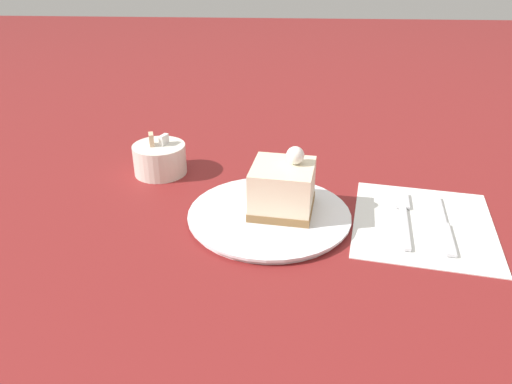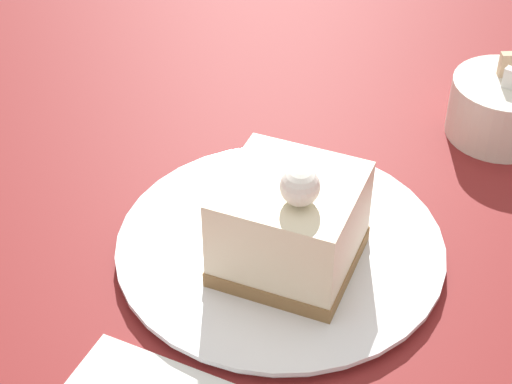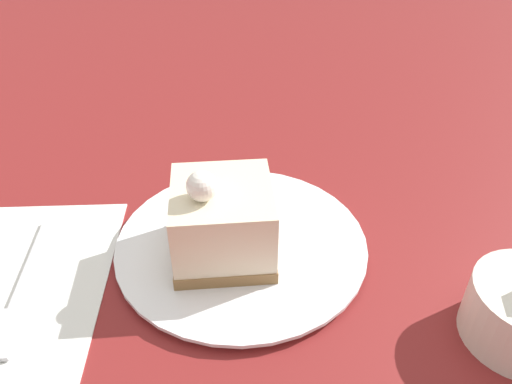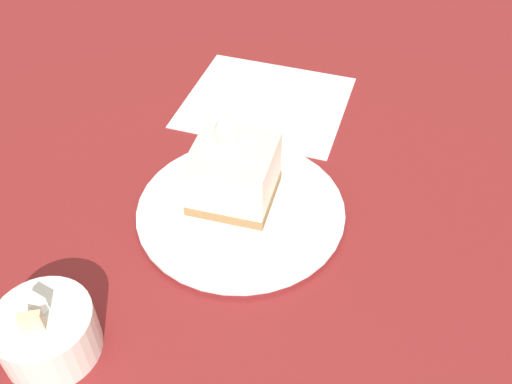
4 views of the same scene
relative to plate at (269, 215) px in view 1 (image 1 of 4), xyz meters
The scene contains 7 objects.
ground_plane 0.02m from the plate, 136.63° to the right, with size 4.00×4.00×0.00m, color maroon.
plate is the anchor object (origin of this frame).
cake_slice 0.05m from the plate, 29.47° to the left, with size 0.10×0.11×0.10m.
napkin 0.23m from the plate, ahead, with size 0.24×0.27×0.00m.
fork 0.21m from the plate, ahead, with size 0.04×0.17×0.00m.
knife 0.26m from the plate, ahead, with size 0.04×0.17×0.00m.
sugar_bowl 0.26m from the plate, 142.86° to the left, with size 0.09×0.09×0.08m.
Camera 1 is at (0.03, -0.65, 0.39)m, focal length 35.00 mm.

